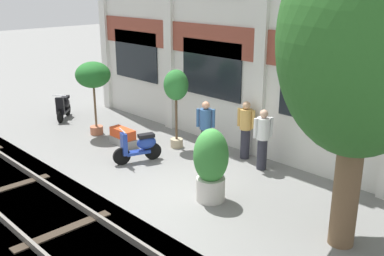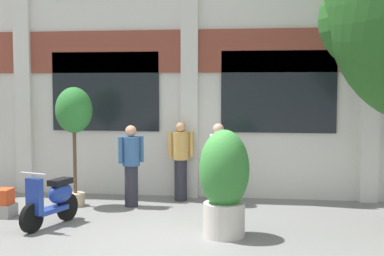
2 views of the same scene
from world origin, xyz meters
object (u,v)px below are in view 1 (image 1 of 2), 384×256
scooter_near_curb (64,107)px  potted_plant_ribbed_drum (211,163)px  potted_plant_square_trough (123,137)px  resident_watching_tracks (263,138)px  potted_plant_tall_urn (176,90)px  resident_near_plants (246,128)px  broadleaf_tree (363,46)px  resident_by_doorway (206,127)px  potted_plant_terracotta_small (93,77)px  scooter_second_parked (140,147)px

scooter_near_curb → potted_plant_ribbed_drum: bearing=39.3°
potted_plant_square_trough → resident_watching_tracks: (4.08, 1.53, 0.63)m
potted_plant_square_trough → scooter_near_curb: 3.78m
potted_plant_tall_urn → resident_near_plants: 2.32m
potted_plant_square_trough → potted_plant_tall_urn: size_ratio=0.42×
broadleaf_tree → scooter_near_curb: broadleaf_tree is taller
scooter_near_curb → resident_by_doorway: bearing=54.5°
resident_watching_tracks → potted_plant_ribbed_drum: bearing=-52.5°
potted_plant_ribbed_drum → resident_near_plants: potted_plant_ribbed_drum is taller
resident_by_doorway → resident_near_plants: (0.88, 0.69, 0.02)m
broadleaf_tree → scooter_near_curb: 11.58m
resident_by_doorway → potted_plant_ribbed_drum: bearing=10.2°
scooter_near_curb → resident_watching_tracks: 7.99m
potted_plant_square_trough → broadleaf_tree: bearing=-2.0°
scooter_near_curb → resident_near_plants: bearing=58.7°
potted_plant_ribbed_drum → resident_near_plants: (-1.10, 2.54, -0.00)m
resident_by_doorway → broadleaf_tree: bearing=37.7°
resident_watching_tracks → resident_near_plants: (-0.81, 0.28, 0.01)m
resident_watching_tracks → resident_near_plants: resident_near_plants is taller
broadleaf_tree → resident_watching_tracks: size_ratio=3.60×
potted_plant_ribbed_drum → resident_by_doorway: potted_plant_ribbed_drum is taller
resident_near_plants → potted_plant_terracotta_small: bearing=-81.5°
resident_near_plants → scooter_second_parked: bearing=-51.7°
potted_plant_terracotta_small → potted_plant_tall_urn: bearing=21.2°
potted_plant_ribbed_drum → scooter_near_curb: bearing=174.0°
potted_plant_square_trough → potted_plant_ribbed_drum: bearing=-9.4°
broadleaf_tree → potted_plant_tall_urn: size_ratio=2.49×
potted_plant_tall_urn → resident_by_doorway: potted_plant_tall_urn is taller
resident_by_doorway → scooter_near_curb: bearing=-117.4°
potted_plant_square_trough → potted_plant_terracotta_small: potted_plant_terracotta_small is taller
broadleaf_tree → potted_plant_terracotta_small: (-8.76, 0.24, -1.84)m
resident_watching_tracks → resident_near_plants: 0.85m
broadleaf_tree → potted_plant_terracotta_small: 8.96m
scooter_near_curb → scooter_second_parked: size_ratio=0.78×
potted_plant_terracotta_small → potted_plant_ribbed_drum: potted_plant_terracotta_small is taller
scooter_second_parked → resident_near_plants: bearing=159.0°
scooter_near_curb → scooter_second_parked: same height
potted_plant_ribbed_drum → resident_watching_tracks: 2.28m
scooter_near_curb → resident_near_plants: (7.05, 1.68, 0.44)m
potted_plant_square_trough → potted_plant_ribbed_drum: (4.37, -0.73, 0.64)m
potted_plant_ribbed_drum → resident_by_doorway: (-1.97, 1.86, -0.03)m
potted_plant_tall_urn → resident_watching_tracks: 2.98m
resident_near_plants → potted_plant_tall_urn: bearing=-81.5°
resident_by_doorway → resident_watching_tracks: 1.73m
potted_plant_ribbed_drum → resident_by_doorway: bearing=136.7°
resident_watching_tracks → scooter_near_curb: bearing=-139.7°
potted_plant_terracotta_small → potted_plant_tall_urn: (2.72, 1.06, -0.11)m
potted_plant_tall_urn → resident_near_plants: potted_plant_tall_urn is taller
scooter_second_parked → resident_by_doorway: size_ratio=0.84×
potted_plant_tall_urn → scooter_near_curb: bearing=-169.8°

